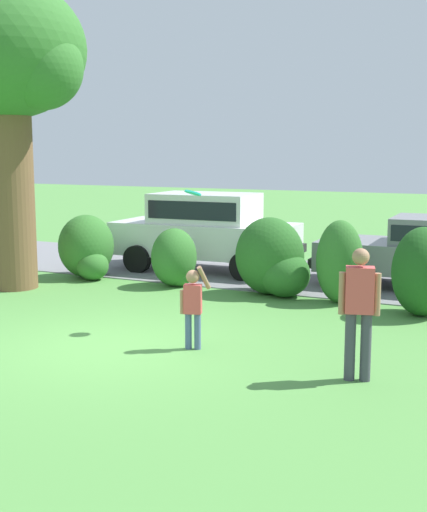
% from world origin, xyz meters
% --- Properties ---
extents(ground_plane, '(80.00, 80.00, 0.00)m').
position_xyz_m(ground_plane, '(0.00, 0.00, 0.00)').
color(ground_plane, '#518E42').
extents(driveway_strip, '(28.00, 4.40, 0.02)m').
position_xyz_m(driveway_strip, '(0.00, 6.90, 0.01)').
color(driveway_strip, slate).
rests_on(driveway_strip, ground).
extents(oak_tree_large, '(3.49, 3.42, 6.49)m').
position_xyz_m(oak_tree_large, '(-4.37, 2.98, 4.70)').
color(oak_tree_large, brown).
rests_on(oak_tree_large, ground).
extents(shrub_near_tree, '(1.37, 1.36, 1.47)m').
position_xyz_m(shrub_near_tree, '(-3.72, 4.59, 0.69)').
color(shrub_near_tree, '#33702B').
rests_on(shrub_near_tree, ground).
extents(shrub_centre_left, '(0.98, 1.09, 1.28)m').
position_xyz_m(shrub_centre_left, '(-1.36, 4.56, 0.59)').
color(shrub_centre_left, '#33702B').
rests_on(shrub_centre_left, ground).
extents(shrub_centre, '(1.63, 1.29, 1.60)m').
position_xyz_m(shrub_centre, '(0.92, 4.63, 0.72)').
color(shrub_centre, '#286023').
rests_on(shrub_centre, ground).
extents(shrub_centre_right, '(0.92, 0.83, 1.63)m').
position_xyz_m(shrub_centre_right, '(2.36, 4.48, 0.82)').
color(shrub_centre_right, '#33702B').
rests_on(shrub_centre_right, ground).
extents(shrub_far_end, '(1.09, 1.27, 1.62)m').
position_xyz_m(shrub_far_end, '(3.98, 4.11, 0.81)').
color(shrub_far_end, '#1E511C').
rests_on(shrub_far_end, ground).
extents(parked_sedan, '(4.45, 2.19, 1.56)m').
position_xyz_m(parked_sedan, '(3.59, 6.62, 0.85)').
color(parked_sedan, gray).
rests_on(parked_sedan, ground).
extents(parked_suv, '(4.77, 2.25, 1.92)m').
position_xyz_m(parked_suv, '(-1.63, 6.60, 1.08)').
color(parked_suv, white).
rests_on(parked_suv, ground).
extents(child_thrower, '(0.40, 0.35, 1.29)m').
position_xyz_m(child_thrower, '(1.24, 0.42, 0.72)').
color(child_thrower, '#4C608C').
rests_on(child_thrower, ground).
extents(frisbee, '(0.29, 0.28, 0.14)m').
position_xyz_m(frisbee, '(0.71, 1.47, 2.28)').
color(frisbee, '#1EB7B2').
extents(adult_onlooker, '(0.51, 0.31, 1.74)m').
position_xyz_m(adult_onlooker, '(3.83, 0.08, 0.98)').
color(adult_onlooker, '#3F3F4C').
rests_on(adult_onlooker, ground).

